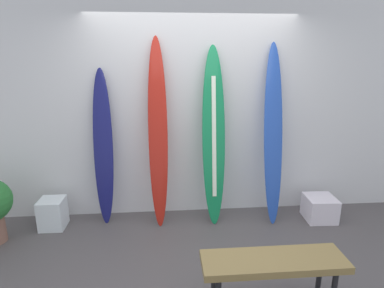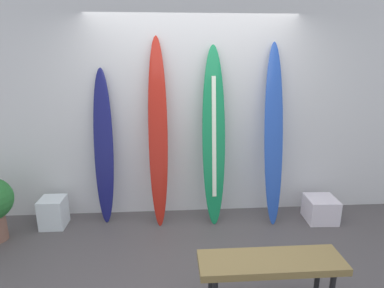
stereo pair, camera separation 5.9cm
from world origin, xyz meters
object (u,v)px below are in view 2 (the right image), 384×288
(surfboard_navy, at_px, (104,148))
(surfboard_emerald, at_px, (214,138))
(surfboard_cobalt, at_px, (274,137))
(surfboard_crimson, at_px, (158,134))
(display_block_left, at_px, (53,212))
(bench, at_px, (271,266))
(display_block_center, at_px, (320,209))

(surfboard_navy, bearing_deg, surfboard_emerald, -3.27)
(surfboard_navy, height_order, surfboard_cobalt, surfboard_cobalt)
(surfboard_emerald, relative_size, surfboard_cobalt, 0.98)
(surfboard_navy, bearing_deg, surfboard_cobalt, -2.68)
(surfboard_crimson, bearing_deg, display_block_left, -176.68)
(surfboard_navy, relative_size, surfboard_cobalt, 0.87)
(display_block_left, distance_m, bench, 2.68)
(surfboard_crimson, relative_size, bench, 1.96)
(bench, bearing_deg, display_block_left, 146.24)
(surfboard_navy, bearing_deg, surfboard_crimson, -5.49)
(surfboard_emerald, height_order, display_block_center, surfboard_emerald)
(surfboard_cobalt, bearing_deg, surfboard_navy, 177.32)
(surfboard_cobalt, xyz_separation_m, display_block_center, (0.63, -0.12, -0.93))
(display_block_left, bearing_deg, surfboard_cobalt, 0.90)
(surfboard_emerald, bearing_deg, surfboard_crimson, 178.94)
(surfboard_crimson, bearing_deg, display_block_center, -4.33)
(surfboard_crimson, bearing_deg, bench, -59.31)
(surfboard_navy, relative_size, bench, 1.65)
(surfboard_cobalt, height_order, display_block_left, surfboard_cobalt)
(surfboard_crimson, xyz_separation_m, surfboard_emerald, (0.67, -0.01, -0.06))
(surfboard_crimson, xyz_separation_m, bench, (0.93, -1.56, -0.71))
(surfboard_navy, bearing_deg, bench, -45.62)
(surfboard_navy, distance_m, surfboard_emerald, 1.34)
(surfboard_navy, distance_m, surfboard_cobalt, 2.06)
(surfboard_emerald, bearing_deg, surfboard_navy, 176.73)
(display_block_center, bearing_deg, surfboard_emerald, 174.09)
(surfboard_crimson, distance_m, display_block_left, 1.60)
(surfboard_emerald, relative_size, display_block_center, 5.72)
(surfboard_navy, bearing_deg, display_block_left, -167.62)
(surfboard_crimson, xyz_separation_m, display_block_center, (2.03, -0.15, -0.98))
(surfboard_emerald, xyz_separation_m, display_block_left, (-1.96, -0.06, -0.88))
(surfboard_cobalt, relative_size, display_block_center, 5.81)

